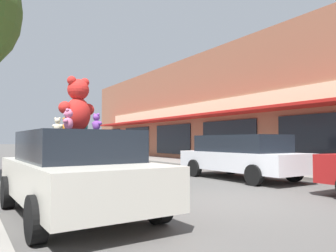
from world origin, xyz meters
name	(u,v)px	position (x,y,z in m)	size (l,w,h in m)	color
ground_plane	(230,201)	(0.00, 0.00, 0.00)	(260.00, 260.00, 0.00)	#514F4C
storefront_row	(304,109)	(13.91, 8.09, 3.35)	(14.71, 38.87, 6.71)	#9E6047
plush_art_car	(76,171)	(-3.23, 0.41, 0.77)	(2.09, 4.21, 1.46)	beige
teddy_bear_giant	(78,105)	(-3.22, 0.38, 1.92)	(0.73, 0.50, 0.96)	red
teddy_bear_orange	(66,125)	(-3.18, 1.33, 1.61)	(0.22, 0.14, 0.30)	orange
teddy_bear_white	(77,124)	(-2.94, 1.33, 1.64)	(0.23, 0.26, 0.37)	white
teddy_bear_teal	(84,123)	(-2.99, 0.75, 1.64)	(0.23, 0.26, 0.35)	teal
teddy_bear_green	(81,125)	(-2.96, 1.03, 1.61)	(0.18, 0.23, 0.31)	green
teddy_bear_cream	(57,125)	(-3.35, 1.28, 1.61)	(0.22, 0.17, 0.29)	beige
teddy_bear_purple	(96,122)	(-3.02, -0.04, 1.61)	(0.17, 0.22, 0.29)	purple
teddy_bear_pink	(68,120)	(-3.47, 0.04, 1.64)	(0.23, 0.26, 0.36)	pink
parked_car_far_center	(241,155)	(3.07, 2.81, 0.80)	(1.96, 4.63, 1.49)	silver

